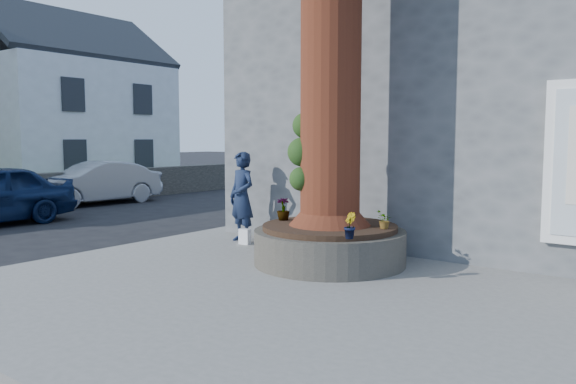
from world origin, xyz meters
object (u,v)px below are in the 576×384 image
Objects in this scene: man at (242,197)px; car_silver at (95,183)px; woman at (330,202)px; planter at (330,245)px.

man is 0.41× the size of car_silver.
man is at bearing -124.76° from woman.
man is at bearing -12.29° from car_silver.
man reaches higher than car_silver.
woman is at bearing 122.50° from planter.
car_silver is (-9.79, 1.85, -0.24)m from woman.
woman is 9.97m from car_silver.
woman is at bearing -6.10° from car_silver.
man is 1.06× the size of woman.
man reaches higher than planter.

